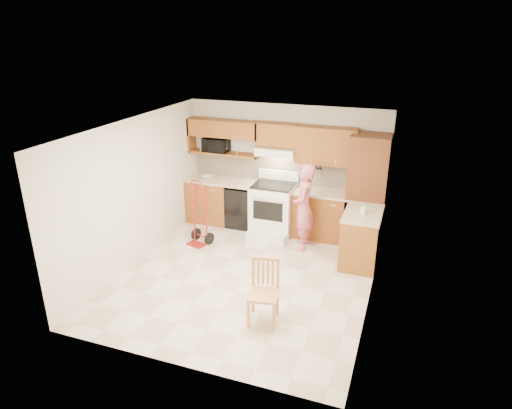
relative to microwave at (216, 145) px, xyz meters
The scene contains 28 objects.
floor 3.01m from the microwave, 55.64° to the right, with size 4.00×4.50×0.02m, color beige.
ceiling 2.67m from the microwave, 55.64° to the right, with size 4.00×4.50×0.02m, color white.
wall_back 1.49m from the microwave, ahead, with size 4.00×0.02×2.50m, color silver.
wall_front 4.59m from the microwave, 71.84° to the right, with size 4.00×0.02×2.50m, color silver.
wall_left 2.20m from the microwave, 105.66° to the right, with size 0.02×4.50×2.50m, color silver.
wall_right 4.04m from the microwave, 31.25° to the right, with size 0.02×4.50×2.50m, color silver.
backsplash 1.50m from the microwave, ahead, with size 3.92×0.03×0.55m, color beige.
lower_cab_left 1.20m from the microwave, 132.71° to the right, with size 0.90×0.60×0.90m, color brown.
dishwasher 1.37m from the microwave, 12.18° to the right, with size 0.60×0.60×0.85m, color black.
lower_cab_right 2.55m from the microwave, ahead, with size 1.14×0.60×0.90m, color brown.
countertop_left 0.75m from the microwave, 37.59° to the right, with size 1.50×0.63×0.04m, color #C0AD8A.
countertop_right 2.37m from the microwave, ahead, with size 1.14×0.63×0.04m, color #C0AD8A.
cab_return_right 3.47m from the microwave, 16.66° to the right, with size 0.60×1.00×0.90m, color brown.
countertop_return 3.34m from the microwave, 16.66° to the right, with size 0.63×1.00×0.04m, color #C0AD8A.
pantry_tall 3.13m from the microwave, ahead, with size 0.70×0.60×2.10m, color #552E18.
upper_cab_left 0.39m from the microwave, ahead, with size 1.50×0.33×0.34m, color brown.
upper_shelf_mw 0.24m from the microwave, ahead, with size 1.50×0.33×0.04m, color brown.
upper_cab_center 1.34m from the microwave, ahead, with size 0.76×0.33×0.44m, color brown.
upper_cab_right 2.26m from the microwave, ahead, with size 1.14×0.33×0.70m, color brown.
range_hood 1.31m from the microwave, ahead, with size 0.76×0.46×0.14m, color white.
knife_strip 2.02m from the microwave, ahead, with size 0.40×0.05×0.29m, color black, non-canonical shape.
microwave is the anchor object (origin of this frame).
range 1.71m from the microwave, 14.12° to the right, with size 0.82×1.08×1.21m, color white, non-canonical shape.
person 2.32m from the microwave, 19.80° to the right, with size 0.59×0.39×1.63m, color #C45C6A.
hand_truck 1.63m from the microwave, 83.11° to the right, with size 0.46×0.42×1.16m, color maroon, non-canonical shape.
dining_chair 3.93m from the microwave, 56.31° to the right, with size 0.41×0.44×0.91m, color #CA874D, non-canonical shape.
soap_bottle 3.33m from the microwave, 17.67° to the right, with size 0.08×0.08×0.18m, color white.
bowl 0.70m from the microwave, 139.28° to the right, with size 0.22×0.22×0.05m, color white.
Camera 1 is at (2.35, -6.07, 3.85)m, focal length 31.57 mm.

